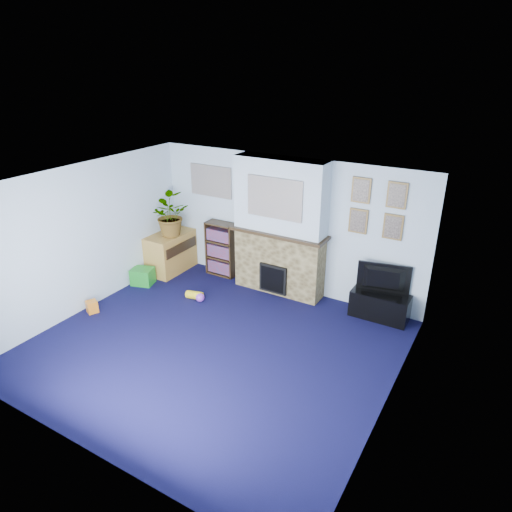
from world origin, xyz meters
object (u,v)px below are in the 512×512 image
Objects in this scene: tv_stand at (380,305)px; sideboard at (171,253)px; bookshelf at (222,250)px; television at (383,280)px.

tv_stand is 4.10m from sideboard.
bookshelf reaches higher than sideboard.
television is at bearing 90.00° from tv_stand.
tv_stand is at bearing -1.41° from bookshelf.
television is (0.00, 0.02, 0.45)m from tv_stand.
sideboard is (-0.97, -0.36, -0.15)m from bookshelf.
television is at bearing 4.20° from sideboard.
tv_stand is 0.94× the size of sideboard.
bookshelf is at bearing -12.77° from television.
television is 4.11m from sideboard.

